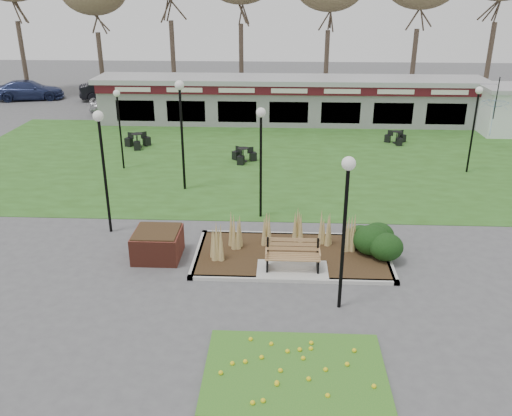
{
  "coord_description": "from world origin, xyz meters",
  "views": [
    {
      "loc": [
        -0.41,
        -14.72,
        8.33
      ],
      "look_at": [
        -1.22,
        2.0,
        1.4
      ],
      "focal_mm": 38.0,
      "sensor_mm": 36.0,
      "label": 1
    }
  ],
  "objects_px": {
    "lamp_post_mid_left": "(118,112)",
    "patio_umbrella": "(493,118)",
    "lamp_post_far_left": "(181,111)",
    "lamp_post_mid_right": "(261,139)",
    "car_black": "(112,89)",
    "lamp_post_near_right": "(346,201)",
    "lamp_post_far_right": "(476,111)",
    "car_blue": "(29,90)",
    "brick_planter": "(158,244)",
    "bistro_set_d": "(396,139)",
    "car_silver": "(123,103)",
    "park_bench": "(293,254)",
    "food_pavilion": "(289,100)",
    "lamp_post_near_left": "(101,146)",
    "bistro_set_a": "(138,143)",
    "bistro_set_c": "(243,157)"
  },
  "relations": [
    {
      "from": "lamp_post_near_right",
      "to": "patio_umbrella",
      "type": "bearing_deg",
      "value": 59.19
    },
    {
      "from": "lamp_post_near_left",
      "to": "car_blue",
      "type": "distance_m",
      "value": 27.39
    },
    {
      "from": "brick_planter",
      "to": "car_black",
      "type": "relative_size",
      "value": 0.31
    },
    {
      "from": "lamp_post_mid_right",
      "to": "car_black",
      "type": "relative_size",
      "value": 0.87
    },
    {
      "from": "brick_planter",
      "to": "car_blue",
      "type": "xyz_separation_m",
      "value": [
        -15.63,
        25.6,
        0.26
      ]
    },
    {
      "from": "lamp_post_mid_left",
      "to": "lamp_post_far_left",
      "type": "relative_size",
      "value": 0.81
    },
    {
      "from": "lamp_post_mid_right",
      "to": "lamp_post_far_left",
      "type": "distance_m",
      "value": 4.51
    },
    {
      "from": "brick_planter",
      "to": "bistro_set_d",
      "type": "relative_size",
      "value": 1.18
    },
    {
      "from": "food_pavilion",
      "to": "lamp_post_near_left",
      "type": "height_order",
      "value": "lamp_post_near_left"
    },
    {
      "from": "park_bench",
      "to": "bistro_set_c",
      "type": "xyz_separation_m",
      "value": [
        -2.33,
        11.21,
        -0.33
      ]
    },
    {
      "from": "lamp_post_far_right",
      "to": "patio_umbrella",
      "type": "bearing_deg",
      "value": 59.28
    },
    {
      "from": "brick_planter",
      "to": "bistro_set_d",
      "type": "distance_m",
      "value": 17.72
    },
    {
      "from": "lamp_post_near_right",
      "to": "car_blue",
      "type": "height_order",
      "value": "lamp_post_near_right"
    },
    {
      "from": "bistro_set_d",
      "to": "car_silver",
      "type": "height_order",
      "value": "car_silver"
    },
    {
      "from": "park_bench",
      "to": "bistro_set_d",
      "type": "bearing_deg",
      "value": 68.07
    },
    {
      "from": "food_pavilion",
      "to": "bistro_set_d",
      "type": "relative_size",
      "value": 19.41
    },
    {
      "from": "lamp_post_mid_left",
      "to": "lamp_post_far_right",
      "type": "height_order",
      "value": "lamp_post_far_right"
    },
    {
      "from": "bistro_set_d",
      "to": "food_pavilion",
      "type": "bearing_deg",
      "value": 142.43
    },
    {
      "from": "lamp_post_far_left",
      "to": "patio_umbrella",
      "type": "bearing_deg",
      "value": 24.11
    },
    {
      "from": "lamp_post_mid_left",
      "to": "patio_umbrella",
      "type": "height_order",
      "value": "lamp_post_mid_left"
    },
    {
      "from": "lamp_post_near_right",
      "to": "lamp_post_far_left",
      "type": "xyz_separation_m",
      "value": [
        -5.89,
        9.11,
        0.25
      ]
    },
    {
      "from": "park_bench",
      "to": "lamp_post_mid_left",
      "type": "xyz_separation_m",
      "value": [
        -8.08,
        9.84,
        2.2
      ]
    },
    {
      "from": "lamp_post_far_left",
      "to": "patio_umbrella",
      "type": "xyz_separation_m",
      "value": [
        15.45,
        6.92,
        -1.68
      ]
    },
    {
      "from": "park_bench",
      "to": "bistro_set_d",
      "type": "distance_m",
      "value": 16.23
    },
    {
      "from": "lamp_post_near_left",
      "to": "car_black",
      "type": "distance_m",
      "value": 25.25
    },
    {
      "from": "lamp_post_near_right",
      "to": "lamp_post_mid_left",
      "type": "xyz_separation_m",
      "value": [
        -9.36,
        11.81,
        -0.4
      ]
    },
    {
      "from": "lamp_post_far_right",
      "to": "bistro_set_c",
      "type": "bearing_deg",
      "value": 174.03
    },
    {
      "from": "lamp_post_near_right",
      "to": "car_silver",
      "type": "bearing_deg",
      "value": 118.08
    },
    {
      "from": "food_pavilion",
      "to": "park_bench",
      "type": "bearing_deg",
      "value": -90.0
    },
    {
      "from": "lamp_post_mid_left",
      "to": "car_silver",
      "type": "bearing_deg",
      "value": 105.42
    },
    {
      "from": "bistro_set_a",
      "to": "bistro_set_c",
      "type": "distance_m",
      "value": 6.43
    },
    {
      "from": "bistro_set_a",
      "to": "car_black",
      "type": "xyz_separation_m",
      "value": [
        -5.32,
        13.22,
        0.53
      ]
    },
    {
      "from": "bistro_set_c",
      "to": "lamp_post_far_left",
      "type": "bearing_deg",
      "value": -119.37
    },
    {
      "from": "patio_umbrella",
      "to": "car_black",
      "type": "height_order",
      "value": "patio_umbrella"
    },
    {
      "from": "lamp_post_near_right",
      "to": "lamp_post_mid_left",
      "type": "distance_m",
      "value": 15.07
    },
    {
      "from": "car_silver",
      "to": "bistro_set_c",
      "type": "bearing_deg",
      "value": -148.69
    },
    {
      "from": "car_silver",
      "to": "food_pavilion",
      "type": "bearing_deg",
      "value": -109.28
    },
    {
      "from": "brick_planter",
      "to": "lamp_post_mid_left",
      "type": "relative_size",
      "value": 0.39
    },
    {
      "from": "park_bench",
      "to": "car_silver",
      "type": "xyz_separation_m",
      "value": [
        -11.35,
        21.69,
        0.16
      ]
    },
    {
      "from": "bistro_set_c",
      "to": "car_blue",
      "type": "height_order",
      "value": "car_blue"
    },
    {
      "from": "lamp_post_near_right",
      "to": "lamp_post_far_left",
      "type": "bearing_deg",
      "value": 122.89
    },
    {
      "from": "lamp_post_near_right",
      "to": "lamp_post_far_right",
      "type": "bearing_deg",
      "value": 59.17
    },
    {
      "from": "car_silver",
      "to": "lamp_post_far_right",
      "type": "bearing_deg",
      "value": -129.77
    },
    {
      "from": "lamp_post_mid_left",
      "to": "patio_umbrella",
      "type": "relative_size",
      "value": 1.35
    },
    {
      "from": "brick_planter",
      "to": "car_blue",
      "type": "distance_m",
      "value": 30.0
    },
    {
      "from": "bistro_set_a",
      "to": "patio_umbrella",
      "type": "xyz_separation_m",
      "value": [
        19.15,
        0.53,
        1.49
      ]
    },
    {
      "from": "bistro_set_c",
      "to": "car_blue",
      "type": "xyz_separation_m",
      "value": [
        -17.71,
        15.14,
        0.49
      ]
    },
    {
      "from": "bistro_set_d",
      "to": "lamp_post_far_right",
      "type": "bearing_deg",
      "value": -64.12
    },
    {
      "from": "lamp_post_near_right",
      "to": "lamp_post_far_right",
      "type": "xyz_separation_m",
      "value": [
        7.19,
        12.05,
        -0.22
      ]
    },
    {
      "from": "lamp_post_far_left",
      "to": "brick_planter",
      "type": "bearing_deg",
      "value": -88.06
    }
  ]
}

